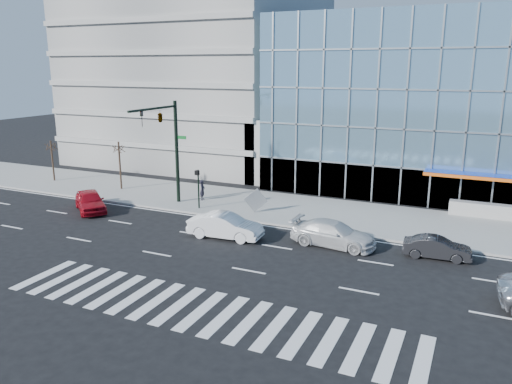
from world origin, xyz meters
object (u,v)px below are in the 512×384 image
white_suv (333,234)px  white_sedan (225,226)px  ped_signal_post (198,183)px  red_sedan (90,201)px  traffic_signal (165,129)px  pedestrian (202,190)px  street_tree_far (51,146)px  tilted_panel (256,200)px  street_tree_near (119,148)px  dark_sedan (437,248)px

white_suv → white_sedan: white_sedan is taller
ped_signal_post → red_sedan: bearing=-153.8°
traffic_signal → pedestrian: size_ratio=4.83×
street_tree_far → red_sedan: (10.14, -6.18, -2.65)m
ped_signal_post → street_tree_far: street_tree_far is taller
ped_signal_post → street_tree_far: (-17.50, 2.56, 1.30)m
ped_signal_post → tilted_panel: ped_signal_post is taller
street_tree_near → white_sedan: size_ratio=0.88×
street_tree_far → traffic_signal: bearing=-11.1°
pedestrian → dark_sedan: bearing=-118.7°
ped_signal_post → red_sedan: 8.32m
ped_signal_post → tilted_panel: 4.62m
white_suv → white_sedan: bearing=106.3°
white_sedan → red_sedan: white_sedan is taller
white_suv → white_sedan: (-6.69, -1.48, 0.03)m
traffic_signal → pedestrian: traffic_signal is taller
white_sedan → red_sedan: size_ratio=1.04×
ped_signal_post → pedestrian: bearing=113.7°
ped_signal_post → tilted_panel: size_ratio=2.31×
street_tree_near → white_sedan: street_tree_near is taller
dark_sedan → pedestrian: size_ratio=2.28×
traffic_signal → red_sedan: (-4.86, -3.25, -5.37)m
ped_signal_post → white_sedan: 6.91m
red_sedan → tilted_panel: 12.61m
ped_signal_post → white_sedan: bearing=-44.4°
street_tree_far → red_sedan: size_ratio=0.83×
traffic_signal → dark_sedan: (20.03, -2.39, -5.54)m
ped_signal_post → tilted_panel: bearing=11.3°
red_sedan → pedestrian: (6.35, 5.92, 0.19)m
traffic_signal → ped_signal_post: bearing=8.5°
traffic_signal → street_tree_near: 7.96m
white_sedan → pedestrian: pedestrian is taller
pedestrian → traffic_signal: bearing=137.4°
ped_signal_post → street_tree_near: bearing=164.9°
dark_sedan → red_sedan: (-24.90, -0.86, 0.17)m
street_tree_far → red_sedan: bearing=-31.4°
traffic_signal → street_tree_far: 15.53m
dark_sedan → red_sedan: 24.91m
street_tree_near → dark_sedan: bearing=-11.1°
red_sedan → tilted_panel: bearing=-29.6°
ped_signal_post → traffic_signal: bearing=-171.5°
ped_signal_post → dark_sedan: ped_signal_post is taller
street_tree_near → dark_sedan: street_tree_near is taller
pedestrian → street_tree_far: bearing=75.6°
dark_sedan → pedestrian: pedestrian is taller
street_tree_far → pedestrian: size_ratio=2.34×
dark_sedan → red_sedan: red_sedan is taller
traffic_signal → dark_sedan: traffic_signal is taller
street_tree_far → pedestrian: 16.67m
white_sedan → dark_sedan: bearing=-85.3°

